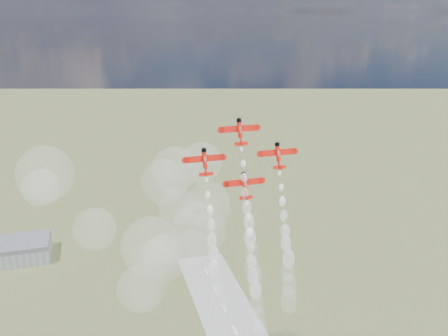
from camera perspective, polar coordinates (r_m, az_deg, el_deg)
name	(u,v)px	position (r m, az deg, el deg)	size (l,w,h in m)	color
hangar	(10,251)	(343.91, -24.36, -9.09)	(50.00, 28.00, 13.00)	gray
plane_lead	(240,131)	(150.11, 1.92, 4.44)	(12.26, 5.23, 8.47)	red
plane_left	(205,161)	(146.53, -2.32, 0.81)	(12.26, 5.23, 8.47)	red
plane_right	(278,155)	(153.85, 6.53, 1.56)	(12.26, 5.23, 8.47)	red
plane_slot	(245,185)	(149.86, 2.51, -2.05)	(12.26, 5.23, 8.47)	red
smoke_trail_lead	(251,252)	(152.49, 3.29, -10.09)	(5.86, 16.12, 41.90)	white
smoke_trail_left	(217,286)	(150.80, -0.90, -13.97)	(5.68, 16.75, 42.19)	white
smoke_trail_right	(288,274)	(158.11, 7.70, -12.49)	(5.55, 16.14, 42.43)	white
smoke_trail_slot	(257,306)	(156.54, 3.94, -16.19)	(5.18, 15.87, 42.36)	white
drifted_smoke_cloud	(153,218)	(166.59, -8.49, -5.99)	(73.95, 42.10, 56.75)	white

